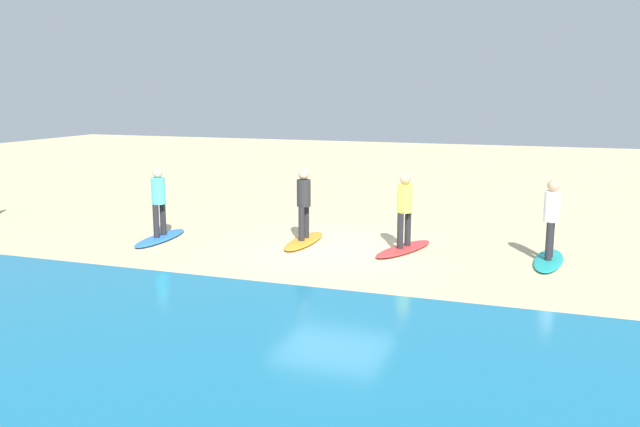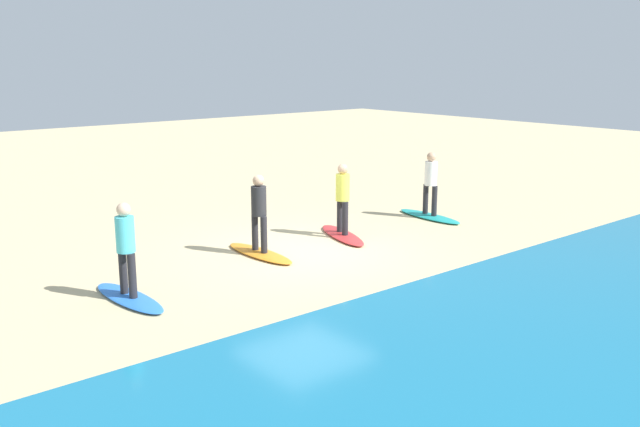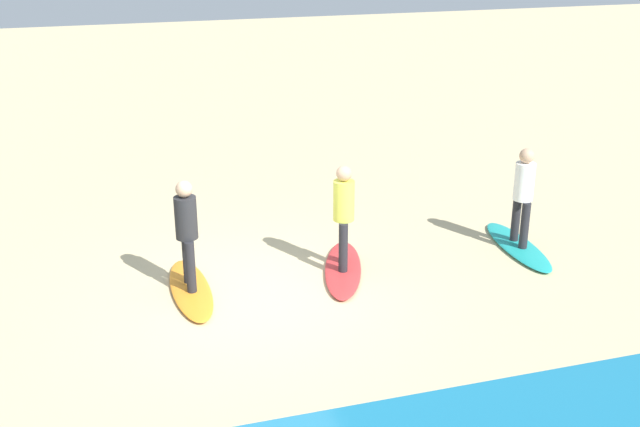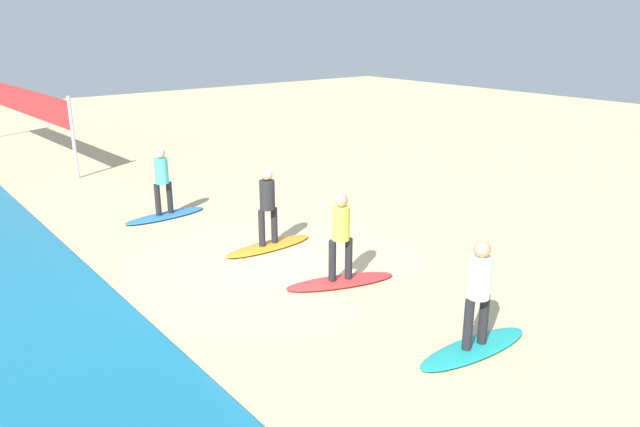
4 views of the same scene
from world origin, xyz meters
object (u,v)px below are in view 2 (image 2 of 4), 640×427
surfboard_teal (429,216)px  surfer_red (343,194)px  surfboard_orange (260,253)px  surfboard_red (342,235)px  surfer_blue (126,242)px  surfer_teal (431,179)px  surfboard_blue (129,298)px  surfer_orange (259,208)px

surfboard_teal → surfer_red: (3.05, 0.00, 0.99)m
surfboard_teal → surfboard_orange: (5.42, 0.02, 0.00)m
surfboard_red → surfer_blue: (5.71, 0.85, 0.99)m
surfer_teal → surfboard_orange: surfer_teal is taller
surfboard_orange → surfer_blue: bearing=-76.7°
surfboard_orange → surfer_red: bearing=89.6°
surfer_red → surfer_blue: bearing=8.5°
surfer_teal → surfer_blue: size_ratio=1.00×
surfboard_red → surfer_red: bearing=18.8°
surfboard_red → surfer_teal: bearing=108.8°
surfboard_red → surfboard_blue: (5.71, 0.85, 0.00)m
surfer_teal → surfer_orange: bearing=0.2°
surfer_teal → surfboard_orange: (5.42, 0.02, -0.99)m
surfboard_orange → surfboard_blue: bearing=-76.7°
surfer_orange → surfer_blue: bearing=14.0°
surfboard_teal → surfboard_orange: bearing=-85.8°
surfer_teal → surfboard_blue: surfer_teal is taller
surfer_teal → surfboard_orange: bearing=0.2°
surfer_orange → surfer_blue: 3.45m
surfboard_orange → surfer_orange: (-0.00, 0.00, 0.99)m
surfboard_teal → surfer_red: bearing=-85.9°
surfer_red → surfboard_blue: 5.86m
surfer_orange → surfboard_teal: bearing=-179.8°
surfer_red → surfboard_orange: 2.56m
surfboard_orange → surfer_blue: size_ratio=1.28×
surfer_teal → surfer_blue: (8.76, 0.85, 0.00)m
surfboard_blue → surfboard_teal: bearing=92.5°
surfboard_blue → surfer_blue: 0.99m
surfboard_teal → surfer_teal: size_ratio=1.28×
surfboard_red → surfboard_orange: 2.36m
surfer_teal → surfboard_blue: 8.86m
surfboard_blue → surfer_blue: size_ratio=1.28×
surfboard_red → surfer_red: (0.00, 0.00, 0.99)m
surfboard_teal → surfboard_red: size_ratio=1.00×
surfer_teal → surfer_blue: bearing=5.6°
surfer_blue → surfer_red: bearing=-171.5°
surfboard_teal → surfboard_red: same height
surfer_red → surfer_blue: (5.71, 0.85, 0.00)m
surfboard_red → surfboard_orange: (2.36, 0.02, 0.00)m
surfboard_teal → surfer_orange: surfer_orange is taller
surfer_teal → surfer_orange: (5.42, 0.02, 0.00)m
surfboard_red → surfer_orange: 2.56m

